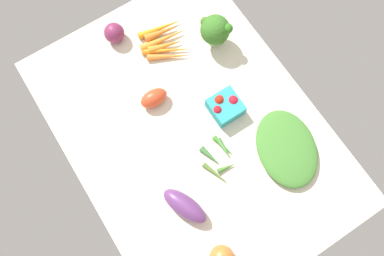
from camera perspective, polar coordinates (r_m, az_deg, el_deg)
tablecloth at (r=124.43cm, az=0.00°, el=-0.40°), size 104.00×76.00×2.00cm
leafy_greens_clump at (r=123.39cm, az=13.84°, el=-2.92°), size 29.76×25.19×4.05cm
red_onion_near_basket at (r=136.05cm, az=-11.43°, el=13.60°), size 6.87×6.87×6.87cm
carrot_bunch at (r=134.84cm, az=-4.08°, el=12.75°), size 17.89×18.82×2.85cm
okra_pile at (r=120.60cm, az=4.08°, el=-4.42°), size 15.13×10.95×1.98cm
broccoli_head at (r=129.53cm, az=3.44°, el=14.24°), size 10.82×9.83×12.66cm
berry_basket at (r=123.40cm, az=4.87°, el=3.33°), size 9.53×9.53×6.26cm
roma_tomato at (r=124.63cm, az=-5.66°, el=4.42°), size 5.83×9.30×5.48cm
eggplant at (r=115.90cm, az=-1.08°, el=-11.46°), size 16.10×11.20×6.11cm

